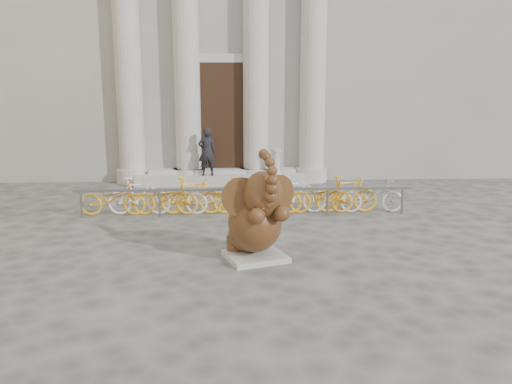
{
  "coord_description": "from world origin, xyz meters",
  "views": [
    {
      "loc": [
        0.34,
        -8.01,
        3.18
      ],
      "look_at": [
        0.84,
        2.37,
        1.1
      ],
      "focal_mm": 35.0,
      "sensor_mm": 36.0,
      "label": 1
    }
  ],
  "objects": [
    {
      "name": "elephant_statue",
      "position": [
        0.79,
        1.2,
        0.79
      ],
      "size": [
        1.45,
        1.72,
        2.18
      ],
      "rotation": [
        0.0,
        0.0,
        0.33
      ],
      "color": "#A8A59E",
      "rests_on": "ground"
    },
    {
      "name": "classical_building",
      "position": [
        0.0,
        14.93,
        5.98
      ],
      "size": [
        22.0,
        10.7,
        12.0
      ],
      "color": "gray",
      "rests_on": "ground"
    },
    {
      "name": "ground",
      "position": [
        0.0,
        0.0,
        0.0
      ],
      "size": [
        80.0,
        80.0,
        0.0
      ],
      "primitive_type": "plane",
      "color": "#474442",
      "rests_on": "ground"
    },
    {
      "name": "balustrade_post",
      "position": [
        1.86,
        9.1,
        0.78
      ],
      "size": [
        0.37,
        0.37,
        0.9
      ],
      "color": "#A8A59E",
      "rests_on": "entrance_steps"
    },
    {
      "name": "pedestrian",
      "position": [
        -0.52,
        9.05,
        1.19
      ],
      "size": [
        0.65,
        0.48,
        1.65
      ],
      "primitive_type": "imported",
      "rotation": [
        0.0,
        0.0,
        3.28
      ],
      "color": "black",
      "rests_on": "entrance_steps"
    },
    {
      "name": "bike_rack",
      "position": [
        0.65,
        4.95,
        0.5
      ],
      "size": [
        8.79,
        0.53,
        1.0
      ],
      "color": "slate",
      "rests_on": "ground"
    },
    {
      "name": "entrance_steps",
      "position": [
        0.0,
        9.4,
        0.18
      ],
      "size": [
        6.0,
        1.2,
        0.36
      ],
      "primitive_type": "cube",
      "color": "#A8A59E",
      "rests_on": "ground"
    }
  ]
}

